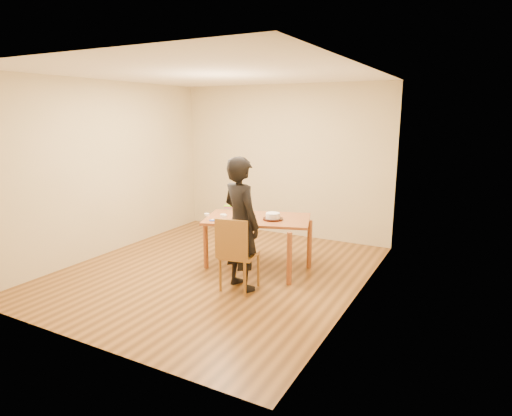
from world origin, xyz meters
The scene contains 16 objects.
room_shell centered at (0.00, 0.34, 1.35)m, with size 4.00×4.50×2.70m.
dining_table centered at (0.46, 0.41, 0.73)m, with size 1.46×0.87×0.04m, color brown.
dining_chair centered at (0.61, -0.37, 0.45)m, with size 0.42×0.42×0.04m, color brown.
cake_plate centered at (0.70, 0.41, 0.76)m, with size 0.28×0.28×0.02m, color red.
cake centered at (0.70, 0.41, 0.80)m, with size 0.20×0.20×0.06m, color white.
frosting_dome centered at (0.70, 0.41, 0.85)m, with size 0.20×0.20×0.03m, color white.
frosting_tub centered at (0.36, -0.04, 0.79)m, with size 0.09×0.09×0.08m, color white.
frosting_lid centered at (-0.01, -0.04, 0.75)m, with size 0.09×0.09×0.01m, color #1B38B1.
frosting_dollop centered at (-0.01, -0.04, 0.77)m, with size 0.04×0.04×0.02m, color white.
ramekin_green centered at (0.01, 0.21, 0.77)m, with size 0.09×0.09×0.04m, color white.
ramekin_yellow centered at (0.03, 0.21, 0.77)m, with size 0.08×0.08×0.04m, color white.
ramekin_multi centered at (-0.24, 0.16, 0.77)m, with size 0.08×0.08×0.04m, color white.
candy_box_pink centered at (-0.24, 0.77, 0.76)m, with size 0.12×0.06×0.02m, color #E13471.
candy_box_green centered at (-0.25, 0.77, 0.78)m, with size 0.13×0.07×0.02m, color #26991C.
spatula centered at (0.31, 0.04, 0.75)m, with size 0.18×0.02×0.01m, color black.
person centered at (0.61, -0.32, 0.85)m, with size 0.62×0.40×1.69m, color black.
Camera 1 is at (3.23, -4.80, 2.20)m, focal length 30.00 mm.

